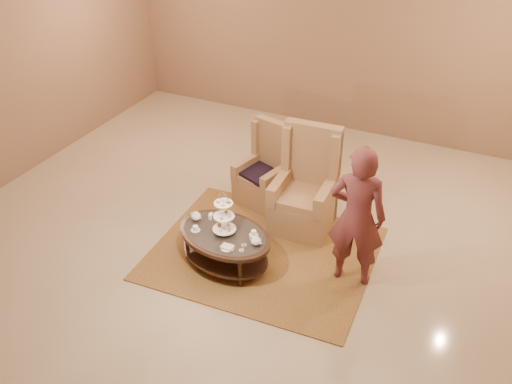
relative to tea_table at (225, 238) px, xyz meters
The scene contains 8 objects.
ground 0.49m from the tea_table, 68.17° to the left, with size 8.00×8.00×0.00m, color tan.
ceiling 0.49m from the tea_table, 68.17° to the left, with size 8.00×8.00×0.02m, color silver.
wall_back 4.51m from the tea_table, 88.41° to the left, with size 8.00×0.04×3.50m, color #8A664B.
rug 0.63m from the tea_table, 46.75° to the left, with size 2.80×2.37×0.01m.
tea_table is the anchor object (origin of this frame).
armchair_left 1.56m from the tea_table, 95.85° to the left, with size 0.77×0.79×1.17m.
armchair_right 1.34m from the tea_table, 64.64° to the left, with size 0.79×0.82×1.40m.
person 1.62m from the tea_table, 14.75° to the left, with size 0.69×0.50×1.78m.
Camera 1 is at (2.58, -5.12, 4.55)m, focal length 40.00 mm.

